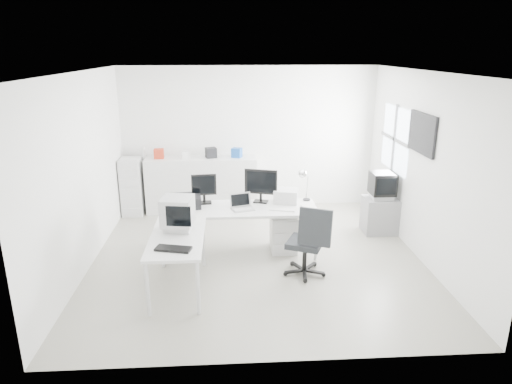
{
  "coord_description": "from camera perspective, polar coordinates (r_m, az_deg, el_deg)",
  "views": [
    {
      "loc": [
        -0.41,
        -6.46,
        3.1
      ],
      "look_at": [
        0.0,
        0.2,
        1.0
      ],
      "focal_mm": 32.0,
      "sensor_mm": 36.0,
      "label": 1
    }
  ],
  "objects": [
    {
      "name": "left_wall",
      "position": [
        7.0,
        -20.81,
        2.25
      ],
      "size": [
        0.02,
        5.0,
        2.8
      ],
      "primitive_type": "cube",
      "color": "white",
      "rests_on": "floor"
    },
    {
      "name": "main_desk",
      "position": [
        7.2,
        -2.05,
        -4.79
      ],
      "size": [
        2.4,
        0.8,
        0.75
      ],
      "primitive_type": null,
      "color": "silver",
      "rests_on": "floor"
    },
    {
      "name": "clutter_box_c",
      "position": [
        8.91,
        -5.65,
        4.91
      ],
      "size": [
        0.24,
        0.23,
        0.2
      ],
      "primitive_type": "cube",
      "rotation": [
        0.0,
        0.0,
        0.31
      ],
      "color": "black",
      "rests_on": "sideboard"
    },
    {
      "name": "crt_monitor",
      "position": [
        6.23,
        -9.75,
        -2.83
      ],
      "size": [
        0.43,
        0.43,
        0.43
      ],
      "primitive_type": null,
      "rotation": [
        0.0,
        0.0,
        -0.15
      ],
      "color": "#B7B7BA",
      "rests_on": "side_desk"
    },
    {
      "name": "right_wall",
      "position": [
        7.28,
        20.16,
        2.9
      ],
      "size": [
        0.02,
        5.0,
        2.8
      ],
      "primitive_type": "cube",
      "color": "white",
      "rests_on": "floor"
    },
    {
      "name": "clutter_box_a",
      "position": [
        9.01,
        -12.04,
        4.7
      ],
      "size": [
        0.19,
        0.17,
        0.18
      ],
      "primitive_type": "cube",
      "rotation": [
        0.0,
        0.0,
        0.06
      ],
      "color": "#B53019",
      "rests_on": "sideboard"
    },
    {
      "name": "ceiling",
      "position": [
        6.48,
        0.11,
        14.82
      ],
      "size": [
        5.0,
        5.0,
        0.01
      ],
      "primitive_type": "cube",
      "color": "white",
      "rests_on": "back_wall"
    },
    {
      "name": "desk_lamp",
      "position": [
        7.38,
        6.4,
        0.73
      ],
      "size": [
        0.16,
        0.16,
        0.48
      ],
      "primitive_type": null,
      "rotation": [
        0.0,
        0.0,
        -0.0
      ],
      "color": "silver",
      "rests_on": "main_desk"
    },
    {
      "name": "white_keyboard",
      "position": [
        6.96,
        3.3,
        -2.2
      ],
      "size": [
        0.42,
        0.23,
        0.02
      ],
      "primitive_type": "cube",
      "rotation": [
        0.0,
        0.0,
        -0.27
      ],
      "color": "silver",
      "rests_on": "main_desk"
    },
    {
      "name": "laptop",
      "position": [
        6.93,
        -1.66,
        -1.43
      ],
      "size": [
        0.39,
        0.4,
        0.21
      ],
      "primitive_type": null,
      "rotation": [
        0.0,
        0.0,
        0.3
      ],
      "color": "#B7B7BA",
      "rests_on": "main_desk"
    },
    {
      "name": "back_wall",
      "position": [
        9.13,
        -0.9,
        6.74
      ],
      "size": [
        5.0,
        0.02,
        2.8
      ],
      "primitive_type": "cube",
      "color": "white",
      "rests_on": "floor"
    },
    {
      "name": "filing_cabinet",
      "position": [
        9.12,
        -15.21,
        0.64
      ],
      "size": [
        0.39,
        0.46,
        1.11
      ],
      "primitive_type": "cube",
      "color": "silver",
      "rests_on": "floor"
    },
    {
      "name": "clutter_box_d",
      "position": [
        8.91,
        -2.42,
        4.93
      ],
      "size": [
        0.23,
        0.22,
        0.18
      ],
      "primitive_type": "cube",
      "rotation": [
        0.0,
        0.0,
        -0.39
      ],
      "color": "#184FA9",
      "rests_on": "sideboard"
    },
    {
      "name": "side_desk",
      "position": [
        6.23,
        -9.7,
        -8.74
      ],
      "size": [
        0.7,
        1.4,
        0.75
      ],
      "primitive_type": null,
      "color": "silver",
      "rests_on": "floor"
    },
    {
      "name": "tv_cabinet",
      "position": [
        8.29,
        15.21,
        -2.81
      ],
      "size": [
        0.57,
        0.47,
        0.63
      ],
      "primitive_type": "cube",
      "color": "gray",
      "rests_on": "floor"
    },
    {
      "name": "office_chair",
      "position": [
        6.5,
        6.17,
        -5.92
      ],
      "size": [
        0.81,
        0.81,
        1.06
      ],
      "primitive_type": null,
      "rotation": [
        0.0,
        0.0,
        -0.42
      ],
      "color": "#282B2D",
      "rests_on": "floor"
    },
    {
      "name": "white_mouse",
      "position": [
        7.04,
        5.68,
        -1.85
      ],
      "size": [
        0.06,
        0.06,
        0.06
      ],
      "primitive_type": "sphere",
      "color": "silver",
      "rests_on": "main_desk"
    },
    {
      "name": "inkjet_printer",
      "position": [
        7.16,
        -8.93,
        -1.15
      ],
      "size": [
        0.54,
        0.44,
        0.18
      ],
      "primitive_type": "cube",
      "rotation": [
        0.0,
        0.0,
        0.11
      ],
      "color": "black",
      "rests_on": "main_desk"
    },
    {
      "name": "wall_picture",
      "position": [
        7.26,
        20.05,
        6.92
      ],
      "size": [
        0.04,
        0.9,
        0.6
      ],
      "primitive_type": null,
      "color": "black",
      "rests_on": "right_wall"
    },
    {
      "name": "lcd_monitor_small",
      "position": [
        7.23,
        -6.52,
        0.44
      ],
      "size": [
        0.41,
        0.26,
        0.49
      ],
      "primitive_type": null,
      "rotation": [
        0.0,
        0.0,
        0.09
      ],
      "color": "black",
      "rests_on": "main_desk"
    },
    {
      "name": "clutter_bottle",
      "position": [
        9.09,
        -13.89,
        4.81
      ],
      "size": [
        0.07,
        0.07,
        0.22
      ],
      "primitive_type": "cylinder",
      "color": "silver",
      "rests_on": "sideboard"
    },
    {
      "name": "crt_tv",
      "position": [
        8.12,
        15.51,
        0.75
      ],
      "size": [
        0.5,
        0.48,
        0.45
      ],
      "primitive_type": null,
      "color": "black",
      "rests_on": "tv_cabinet"
    },
    {
      "name": "sideboard",
      "position": [
        9.08,
        -6.79,
        0.97
      ],
      "size": [
        2.15,
        0.54,
        1.08
      ],
      "primitive_type": "cube",
      "color": "silver",
      "rests_on": "floor"
    },
    {
      "name": "window",
      "position": [
        8.32,
        16.97,
        6.34
      ],
      "size": [
        0.02,
        1.2,
        1.1
      ],
      "primitive_type": null,
      "color": "white",
      "rests_on": "right_wall"
    },
    {
      "name": "clutter_box_b",
      "position": [
        8.95,
        -8.85,
        4.63
      ],
      "size": [
        0.15,
        0.13,
        0.13
      ],
      "primitive_type": "cube",
      "rotation": [
        0.0,
        0.0,
        0.18
      ],
      "color": "silver",
      "rests_on": "sideboard"
    },
    {
      "name": "black_keyboard",
      "position": [
        5.7,
        -10.3,
        -6.99
      ],
      "size": [
        0.47,
        0.28,
        0.03
      ],
      "primitive_type": "cube",
      "rotation": [
        0.0,
        0.0,
        -0.24
      ],
      "color": "black",
      "rests_on": "side_desk"
    },
    {
      "name": "floor",
      "position": [
        7.17,
        0.1,
        -8.12
      ],
      "size": [
        5.0,
        5.0,
        0.01
      ],
      "primitive_type": "cube",
      "color": "beige",
      "rests_on": "ground"
    },
    {
      "name": "drawer_pedestal",
      "position": [
        7.32,
        3.45,
        -5.05
      ],
      "size": [
        0.4,
        0.5,
        0.6
      ],
      "primitive_type": "cube",
      "color": "silver",
      "rests_on": "floor"
    },
    {
      "name": "laser_printer",
      "position": [
        7.29,
        3.76,
        -0.48
      ],
      "size": [
        0.43,
        0.39,
        0.21
      ],
      "primitive_type": "cube",
      "rotation": [
        0.0,
        0.0,
        -0.22
      ],
      "color": "silver",
      "rests_on": "main_desk"
    },
    {
      "name": "lcd_monitor_large",
      "position": [
        7.23,
        0.61,
        0.78
      ],
      "size": [
        0.56,
        0.35,
        0.54
      ],
      "primitive_type": null,
      "rotation": [
        0.0,
        0.0,
        -0.29
      ],
      "color": "black",
      "rests_on": "main_desk"
    }
  ]
}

